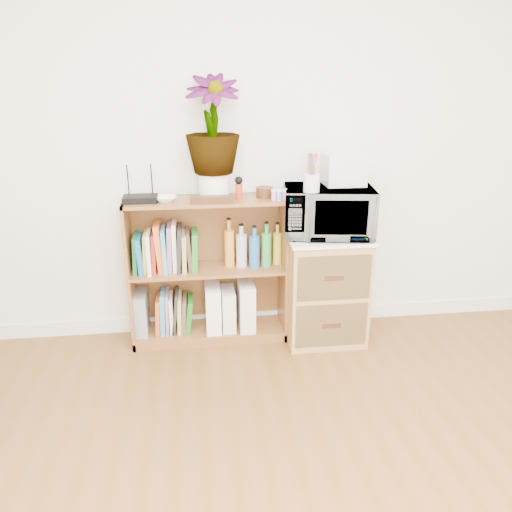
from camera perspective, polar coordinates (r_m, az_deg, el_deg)
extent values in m
cube|color=white|center=(3.56, 0.35, -7.02)|extent=(4.00, 0.02, 0.10)
cube|color=brown|center=(3.23, -5.47, -1.74)|extent=(1.00, 0.30, 0.95)
cube|color=#9E7542|center=(3.31, 7.74, -3.62)|extent=(0.50, 0.45, 0.70)
imported|color=white|center=(3.13, 8.23, 5.06)|extent=(0.59, 0.44, 0.30)
cylinder|color=silver|center=(2.96, 6.37, 8.29)|extent=(0.10, 0.10, 0.10)
cube|color=silver|center=(3.18, 10.02, 9.73)|extent=(0.24, 0.20, 0.19)
cube|color=black|center=(3.08, -13.07, 6.38)|extent=(0.20, 0.14, 0.04)
imported|color=white|center=(3.06, -10.28, 6.44)|extent=(0.13, 0.13, 0.03)
cylinder|color=white|center=(3.09, -4.81, 8.00)|extent=(0.18, 0.18, 0.15)
imported|color=#376B2A|center=(3.04, -5.02, 14.73)|extent=(0.32, 0.32, 0.57)
cube|color=#351D0E|center=(2.99, -5.07, 6.45)|extent=(0.26, 0.06, 0.04)
cylinder|color=#A83114|center=(3.05, -1.97, 7.33)|extent=(0.04, 0.04, 0.10)
cylinder|color=#391D0F|center=(3.12, 1.00, 7.31)|extent=(0.11, 0.11, 0.06)
cube|color=pink|center=(3.04, 2.66, 6.84)|extent=(0.10, 0.04, 0.05)
cube|color=gray|center=(3.36, -12.96, -6.28)|extent=(0.08, 0.22, 0.28)
cube|color=white|center=(3.32, -4.93, -5.81)|extent=(0.10, 0.25, 0.31)
cube|color=silver|center=(3.34, -3.19, -5.99)|extent=(0.09, 0.22, 0.27)
cube|color=silver|center=(3.34, -1.13, -5.52)|extent=(0.10, 0.26, 0.32)
cube|color=#1B6633|center=(3.21, -13.58, 0.31)|extent=(0.04, 0.20, 0.24)
cube|color=#185E93|center=(3.20, -13.03, 0.29)|extent=(0.04, 0.20, 0.23)
cube|color=yellow|center=(3.20, -12.51, 0.42)|extent=(0.03, 0.20, 0.24)
cube|color=white|center=(3.19, -12.06, 0.57)|extent=(0.02, 0.20, 0.26)
cube|color=#A12A1B|center=(3.19, -11.56, 0.48)|extent=(0.03, 0.20, 0.25)
cube|color=orange|center=(3.18, -11.00, 1.04)|extent=(0.05, 0.20, 0.31)
cube|color=teal|center=(3.18, -10.38, 0.81)|extent=(0.03, 0.20, 0.28)
cube|color=#936497|center=(3.18, -9.85, 0.93)|extent=(0.04, 0.20, 0.29)
cube|color=#FFE0C6|center=(3.17, -9.29, 1.10)|extent=(0.03, 0.20, 0.31)
cube|color=black|center=(3.18, -8.75, 0.91)|extent=(0.04, 0.20, 0.28)
cube|color=tan|center=(3.18, -8.19, 0.57)|extent=(0.03, 0.20, 0.24)
cube|color=#4F362D|center=(3.18, -7.65, 0.67)|extent=(0.04, 0.20, 0.25)
cube|color=#257B20|center=(3.18, -7.03, 0.66)|extent=(0.04, 0.20, 0.25)
cylinder|color=orange|center=(3.18, -3.05, 1.39)|extent=(0.06, 0.06, 0.31)
cylinder|color=silver|center=(3.19, -1.68, 1.14)|extent=(0.07, 0.07, 0.27)
cylinder|color=#2568AF|center=(3.20, -0.24, 1.13)|extent=(0.07, 0.07, 0.27)
cylinder|color=green|center=(3.21, 1.16, 1.35)|extent=(0.06, 0.06, 0.28)
cylinder|color=gold|center=(3.22, 2.49, 1.26)|extent=(0.06, 0.06, 0.27)
cube|color=#C54C22|center=(3.36, -11.10, -6.49)|extent=(0.04, 0.19, 0.24)
cube|color=teal|center=(3.35, -10.57, -6.20)|extent=(0.04, 0.19, 0.28)
cube|color=#886598|center=(3.35, -10.07, -6.19)|extent=(0.03, 0.19, 0.28)
cube|color=beige|center=(3.35, -9.62, -6.41)|extent=(0.02, 0.19, 0.25)
cube|color=#292929|center=(3.34, -9.19, -6.16)|extent=(0.05, 0.19, 0.28)
cube|color=tan|center=(3.35, -8.72, -6.36)|extent=(0.04, 0.19, 0.25)
cube|color=brown|center=(3.35, -8.22, -6.46)|extent=(0.04, 0.19, 0.23)
cube|color=#1E661B|center=(3.35, -7.66, -6.50)|extent=(0.06, 0.19, 0.23)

